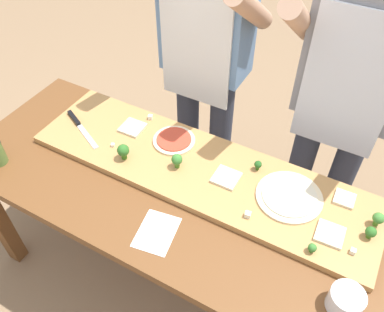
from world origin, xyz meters
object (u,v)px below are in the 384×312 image
object	(u,v)px
pizza_whole_cheese_artichoke	(289,196)
broccoli_floret_center_left	(312,248)
cook_left	(205,52)
broccoli_floret_back_mid	(123,151)
pizza_whole_tomato_red	(174,140)
pizza_slice_center	(226,178)
prep_table	(177,206)
recipe_note	(157,232)
broccoli_floret_front_mid	(371,232)
pizza_slice_far_left	(132,128)
cheese_crumble_a	(113,145)
flour_cup	(345,301)
chefs_knife	(78,124)
pizza_slice_far_right	(330,234)
broccoli_floret_back_left	(258,165)
pizza_slice_near_left	(344,199)
broccoli_floret_front_right	(177,160)
cheese_crumble_b	(150,117)
cheese_crumble_d	(353,251)
broccoli_floret_center_right	(378,219)
cheese_crumble_c	(248,215)
cook_right	(347,93)

from	to	relation	value
pizza_whole_cheese_artichoke	broccoli_floret_center_left	xyz separation A→B (m)	(0.14, -0.18, 0.01)
broccoli_floret_center_left	cook_left	size ratio (longest dim) A/B	0.02
broccoli_floret_center_left	broccoli_floret_back_mid	xyz separation A→B (m)	(-0.81, 0.05, 0.02)
pizza_whole_tomato_red	pizza_slice_center	bearing A→B (deg)	-16.21
prep_table	recipe_note	distance (m)	0.23
broccoli_floret_front_mid	broccoli_floret_back_mid	xyz separation A→B (m)	(-0.96, -0.10, 0.01)
pizza_slice_far_left	cheese_crumble_a	xyz separation A→B (m)	(-0.01, -0.13, 0.00)
broccoli_floret_back_mid	pizza_whole_cheese_artichoke	bearing A→B (deg)	11.16
cook_left	prep_table	bearing A→B (deg)	-71.99
pizza_slice_far_left	flour_cup	world-z (taller)	flour_cup
chefs_knife	cheese_crumble_a	world-z (taller)	chefs_knife
pizza_slice_far_right	broccoli_floret_back_left	world-z (taller)	broccoli_floret_back_left
pizza_slice_near_left	broccoli_floret_front_right	distance (m)	0.66
pizza_slice_far_left	cheese_crumble_b	xyz separation A→B (m)	(0.03, 0.10, 0.00)
prep_table	cheese_crumble_d	world-z (taller)	cheese_crumble_d
cheese_crumble_b	flour_cup	bearing A→B (deg)	-23.79
recipe_note	cheese_crumble_a	bearing A→B (deg)	145.82
pizza_slice_far_left	broccoli_floret_center_right	distance (m)	1.05
broccoli_floret_front_mid	pizza_slice_center	bearing A→B (deg)	179.55
cheese_crumble_a	recipe_note	world-z (taller)	cheese_crumble_a
pizza_slice_far_right	cook_left	bearing A→B (deg)	144.83
cheese_crumble_b	cook_left	world-z (taller)	cook_left
broccoli_floret_center_left	flour_cup	bearing A→B (deg)	-40.52
pizza_whole_cheese_artichoke	pizza_slice_near_left	xyz separation A→B (m)	(0.19, 0.09, -0.00)
pizza_slice_far_right	broccoli_floret_back_mid	bearing A→B (deg)	-177.22
broccoli_floret_back_left	pizza_slice_center	bearing A→B (deg)	-130.03
cheese_crumble_c	flour_cup	distance (m)	0.42
cheese_crumble_c	flour_cup	xyz separation A→B (m)	(0.39, -0.15, -0.00)
pizza_slice_center	cheese_crumble_c	bearing A→B (deg)	-40.97
cook_left	recipe_note	bearing A→B (deg)	-73.85
broccoli_floret_center_right	cook_left	world-z (taller)	cook_left
pizza_slice_center	recipe_note	xyz separation A→B (m)	(-0.12, -0.33, -0.03)
pizza_slice_far_right	recipe_note	bearing A→B (deg)	-153.86
prep_table	cheese_crumble_a	bearing A→B (deg)	170.42
pizza_slice_far_left	cheese_crumble_d	distance (m)	1.02
cheese_crumble_c	broccoli_floret_front_mid	bearing A→B (deg)	16.94
broccoli_floret_front_right	cheese_crumble_d	xyz separation A→B (m)	(0.72, -0.06, -0.03)
broccoli_floret_front_mid	broccoli_floret_front_right	size ratio (longest dim) A/B	0.77
cheese_crumble_a	cheese_crumble_d	bearing A→B (deg)	-1.44
pizza_slice_far_right	pizza_whole_cheese_artichoke	bearing A→B (deg)	153.30
pizza_slice_far_left	flour_cup	size ratio (longest dim) A/B	0.91
broccoli_floret_back_mid	cheese_crumble_d	distance (m)	0.93
pizza_slice_near_left	cook_right	distance (m)	0.44
pizza_whole_tomato_red	broccoli_floret_front_right	world-z (taller)	broccoli_floret_front_right
pizza_slice_near_left	recipe_note	distance (m)	0.71
pizza_slice_far_left	broccoli_floret_front_right	distance (m)	0.31
pizza_whole_tomato_red	cheese_crumble_d	distance (m)	0.82
prep_table	chefs_knife	world-z (taller)	chefs_knife
broccoli_floret_front_right	cheese_crumble_d	world-z (taller)	broccoli_floret_front_right
chefs_knife	pizza_slice_far_right	distance (m)	1.15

